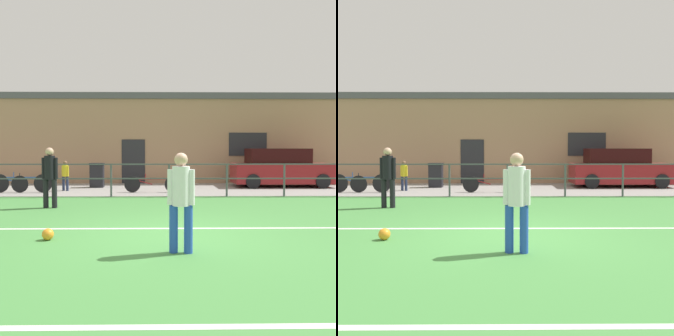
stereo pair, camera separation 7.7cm
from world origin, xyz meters
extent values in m
cube|color=#478C42|center=(0.00, 0.00, -0.02)|extent=(60.00, 44.00, 0.04)
cube|color=white|center=(0.00, 0.70, 0.00)|extent=(36.00, 0.11, 0.00)
cube|color=white|center=(0.00, -3.73, 0.00)|extent=(36.00, 0.11, 0.00)
cube|color=gray|center=(0.00, 8.50, 0.01)|extent=(48.00, 5.00, 0.02)
cylinder|color=#474C51|center=(-4.00, 6.00, 0.57)|extent=(0.07, 0.07, 1.15)
cylinder|color=#474C51|center=(-2.00, 6.00, 0.57)|extent=(0.07, 0.07, 1.15)
cylinder|color=#474C51|center=(0.00, 6.00, 0.57)|extent=(0.07, 0.07, 1.15)
cylinder|color=#474C51|center=(2.00, 6.00, 0.57)|extent=(0.07, 0.07, 1.15)
cylinder|color=#474C51|center=(4.00, 6.00, 0.57)|extent=(0.07, 0.07, 1.15)
cube|color=#474C51|center=(0.00, 6.00, 1.13)|extent=(36.00, 0.04, 0.04)
cube|color=#474C51|center=(0.00, 6.00, 0.63)|extent=(36.00, 0.04, 0.04)
cube|color=#A37A5B|center=(0.00, 12.20, 2.01)|extent=(28.00, 2.40, 4.02)
cube|color=#232328|center=(-1.60, 10.98, 1.05)|extent=(1.10, 0.04, 2.10)
cube|color=#232328|center=(3.83, 10.98, 1.88)|extent=(1.80, 0.04, 1.10)
cube|color=#4C4C51|center=(0.00, 12.20, 4.17)|extent=(28.00, 2.56, 0.30)
cylinder|color=black|center=(-3.27, 3.55, 0.40)|extent=(0.15, 0.15, 0.80)
cylinder|color=black|center=(-3.52, 3.58, 0.40)|extent=(0.15, 0.15, 0.80)
cylinder|color=black|center=(-3.39, 3.56, 1.13)|extent=(0.30, 0.30, 0.66)
sphere|color=tan|center=(-3.39, 3.56, 1.58)|extent=(0.23, 0.23, 0.23)
cylinder|color=black|center=(-3.21, 3.54, 1.12)|extent=(0.10, 0.10, 0.59)
cylinder|color=black|center=(-3.57, 3.58, 1.12)|extent=(0.10, 0.10, 0.59)
cylinder|color=blue|center=(-0.06, -1.15, 0.38)|extent=(0.14, 0.14, 0.76)
cylinder|color=blue|center=(0.17, -1.19, 0.38)|extent=(0.14, 0.14, 0.76)
cylinder|color=white|center=(0.05, -1.17, 1.07)|extent=(0.28, 0.28, 0.62)
sphere|color=tan|center=(0.05, -1.17, 1.49)|extent=(0.21, 0.21, 0.21)
cylinder|color=white|center=(-0.12, -1.14, 1.05)|extent=(0.10, 0.10, 0.56)
cylinder|color=white|center=(0.22, -1.20, 1.05)|extent=(0.10, 0.10, 0.56)
sphere|color=orange|center=(-2.32, -0.28, 0.11)|extent=(0.21, 0.21, 0.21)
cylinder|color=#232D4C|center=(-3.95, 7.79, 0.30)|extent=(0.10, 0.10, 0.56)
cylinder|color=#232D4C|center=(-4.11, 7.85, 0.30)|extent=(0.10, 0.10, 0.56)
cylinder|color=gold|center=(-4.03, 7.82, 0.80)|extent=(0.21, 0.21, 0.46)
sphere|color=brown|center=(-4.03, 7.82, 1.11)|extent=(0.16, 0.16, 0.16)
cylinder|color=gold|center=(-3.91, 7.78, 0.79)|extent=(0.07, 0.07, 0.41)
cylinder|color=gold|center=(-4.15, 7.86, 0.79)|extent=(0.07, 0.07, 0.41)
cube|color=maroon|center=(4.96, 9.33, 0.61)|extent=(4.27, 1.67, 0.84)
cube|color=black|center=(4.75, 9.33, 1.35)|extent=(2.56, 1.41, 0.64)
cylinder|color=black|center=(3.51, 8.52, 0.32)|extent=(0.60, 0.18, 0.60)
cylinder|color=black|center=(6.41, 8.52, 0.32)|extent=(0.60, 0.18, 0.60)
cylinder|color=black|center=(3.51, 10.13, 0.32)|extent=(0.60, 0.18, 0.60)
cylinder|color=black|center=(6.41, 10.13, 0.32)|extent=(0.60, 0.18, 0.60)
cylinder|color=black|center=(-6.33, 7.20, 0.37)|extent=(0.69, 0.04, 0.69)
cylinder|color=black|center=(-4.71, 7.20, 0.37)|extent=(0.69, 0.04, 0.69)
cube|color=#234C99|center=(-5.52, 7.20, 0.59)|extent=(1.26, 0.04, 0.04)
cube|color=#234C99|center=(-5.92, 7.20, 0.48)|extent=(0.79, 0.03, 0.25)
cylinder|color=#234C99|center=(-5.80, 7.20, 0.69)|extent=(0.03, 0.03, 0.20)
cylinder|color=#234C99|center=(-4.71, 7.20, 0.66)|extent=(0.03, 0.03, 0.28)
cylinder|color=black|center=(-1.36, 7.20, 0.32)|extent=(0.60, 0.04, 0.60)
cylinder|color=black|center=(0.15, 7.20, 0.32)|extent=(0.60, 0.04, 0.60)
cube|color=maroon|center=(-0.61, 7.20, 0.52)|extent=(1.18, 0.04, 0.04)
cube|color=maroon|center=(-0.99, 7.20, 0.42)|extent=(0.74, 0.03, 0.22)
cylinder|color=maroon|center=(-0.87, 7.20, 0.62)|extent=(0.03, 0.03, 0.20)
cylinder|color=maroon|center=(0.15, 7.20, 0.59)|extent=(0.03, 0.03, 0.28)
cylinder|color=black|center=(-5.58, 7.20, 0.34)|extent=(0.63, 0.04, 0.63)
cube|color=black|center=(-6.32, 7.20, 0.54)|extent=(1.16, 0.04, 0.04)
cylinder|color=black|center=(-5.58, 7.20, 0.61)|extent=(0.03, 0.03, 0.28)
cube|color=black|center=(-3.02, 9.16, 0.50)|extent=(0.56, 0.47, 0.95)
cube|color=black|center=(-3.02, 9.16, 1.01)|extent=(0.59, 0.50, 0.08)
camera|label=1|loc=(-0.25, -7.21, 1.65)|focal=41.06mm
camera|label=2|loc=(-0.17, -7.21, 1.65)|focal=41.06mm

